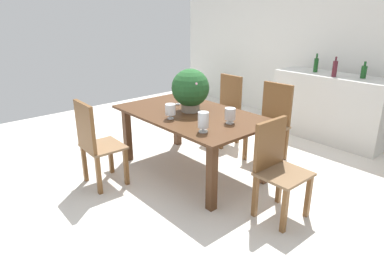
% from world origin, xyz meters
% --- Properties ---
extents(ground_plane, '(7.04, 7.04, 0.00)m').
position_xyz_m(ground_plane, '(0.00, 0.00, 0.00)').
color(ground_plane, silver).
extents(back_wall, '(6.40, 0.10, 2.60)m').
position_xyz_m(back_wall, '(0.00, 2.60, 1.30)').
color(back_wall, white).
rests_on(back_wall, ground).
extents(dining_table, '(1.80, 1.08, 0.74)m').
position_xyz_m(dining_table, '(0.00, -0.22, 0.63)').
color(dining_table, '#4C2D19').
rests_on(dining_table, ground).
extents(chair_near_left, '(0.46, 0.42, 0.98)m').
position_xyz_m(chair_near_left, '(-0.41, -1.26, 0.54)').
color(chair_near_left, brown).
rests_on(chair_near_left, ground).
extents(chair_far_left, '(0.43, 0.41, 0.99)m').
position_xyz_m(chair_far_left, '(-0.41, 0.81, 0.54)').
color(chair_far_left, brown).
rests_on(chair_far_left, ground).
extents(chair_far_right, '(0.48, 0.47, 1.00)m').
position_xyz_m(chair_far_right, '(0.40, 0.82, 0.55)').
color(chair_far_right, brown).
rests_on(chair_far_right, ground).
extents(chair_foot_end, '(0.41, 0.46, 0.93)m').
position_xyz_m(chair_foot_end, '(1.21, -0.22, 0.52)').
color(chair_foot_end, brown).
rests_on(chair_foot_end, ground).
extents(flower_centerpiece, '(0.44, 0.44, 0.50)m').
position_xyz_m(flower_centerpiece, '(-0.06, -0.18, 1.01)').
color(flower_centerpiece, gray).
rests_on(flower_centerpiece, dining_table).
extents(crystal_vase_left, '(0.12, 0.12, 0.17)m').
position_xyz_m(crystal_vase_left, '(0.02, -0.54, 0.84)').
color(crystal_vase_left, silver).
rests_on(crystal_vase_left, dining_table).
extents(crystal_vase_center_near, '(0.11, 0.11, 0.20)m').
position_xyz_m(crystal_vase_center_near, '(0.56, -0.56, 0.86)').
color(crystal_vase_center_near, silver).
rests_on(crystal_vase_center_near, dining_table).
extents(crystal_vase_right, '(0.11, 0.11, 0.16)m').
position_xyz_m(crystal_vase_right, '(0.55, -0.16, 0.84)').
color(crystal_vase_right, silver).
rests_on(crystal_vase_right, dining_table).
extents(wine_glass, '(0.07, 0.07, 0.14)m').
position_xyz_m(wine_glass, '(-0.40, -0.09, 0.84)').
color(wine_glass, silver).
rests_on(wine_glass, dining_table).
extents(kitchen_counter, '(1.65, 0.57, 0.99)m').
position_xyz_m(kitchen_counter, '(0.54, 2.07, 0.49)').
color(kitchen_counter, silver).
rests_on(kitchen_counter, ground).
extents(wine_bottle_clear, '(0.07, 0.07, 0.23)m').
position_xyz_m(wine_bottle_clear, '(0.93, 2.10, 1.08)').
color(wine_bottle_clear, '#194C1E').
rests_on(wine_bottle_clear, kitchen_counter).
extents(wine_bottle_dark, '(0.06, 0.06, 0.28)m').
position_xyz_m(wine_bottle_dark, '(0.25, 2.06, 1.10)').
color(wine_bottle_dark, '#194C1E').
rests_on(wine_bottle_dark, kitchen_counter).
extents(wine_bottle_green, '(0.07, 0.07, 0.28)m').
position_xyz_m(wine_bottle_green, '(0.62, 1.91, 1.10)').
color(wine_bottle_green, '#511E28').
rests_on(wine_bottle_green, kitchen_counter).
extents(potted_plant_floor, '(0.54, 0.54, 0.68)m').
position_xyz_m(potted_plant_floor, '(-2.07, 1.56, 0.36)').
color(potted_plant_floor, '#423D38').
rests_on(potted_plant_floor, ground).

